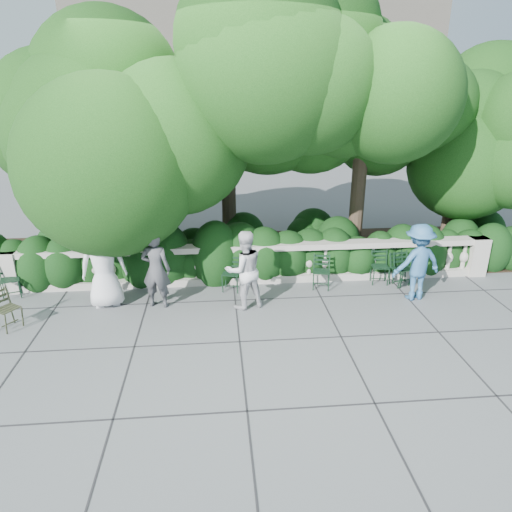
{
  "coord_description": "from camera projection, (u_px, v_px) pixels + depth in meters",
  "views": [
    {
      "loc": [
        -0.87,
        -8.63,
        4.68
      ],
      "look_at": [
        0.0,
        1.0,
        1.0
      ],
      "focal_mm": 32.0,
      "sensor_mm": 36.0,
      "label": 1
    }
  ],
  "objects": [
    {
      "name": "chair_b",
      "position": [
        230.0,
        293.0,
        10.85
      ],
      "size": [
        0.55,
        0.58,
        0.84
      ],
      "primitive_type": null,
      "rotation": [
        0.0,
        0.0,
        -0.26
      ],
      "color": "black",
      "rests_on": "ground"
    },
    {
      "name": "balustrade",
      "position": [
        253.0,
        264.0,
        11.27
      ],
      "size": [
        12.0,
        0.44,
        1.0
      ],
      "color": "#9E998E",
      "rests_on": "ground"
    },
    {
      "name": "chair_d",
      "position": [
        380.0,
        285.0,
        11.24
      ],
      "size": [
        0.5,
        0.53,
        0.84
      ],
      "primitive_type": null,
      "rotation": [
        0.0,
        0.0,
        -0.12
      ],
      "color": "black",
      "rests_on": "ground"
    },
    {
      "name": "person_older_blue",
      "position": [
        418.0,
        262.0,
        10.28
      ],
      "size": [
        1.25,
        0.85,
        1.79
      ],
      "primitive_type": "imported",
      "rotation": [
        0.0,
        0.0,
        3.32
      ],
      "color": "#2F5F8D",
      "rests_on": "ground"
    },
    {
      "name": "shrub_hedge",
      "position": [
        249.0,
        264.0,
        12.56
      ],
      "size": [
        15.0,
        2.6,
        1.7
      ],
      "primitive_type": null,
      "color": "black",
      "rests_on": "ground"
    },
    {
      "name": "chair_f",
      "position": [
        406.0,
        287.0,
        11.14
      ],
      "size": [
        0.55,
        0.57,
        0.84
      ],
      "primitive_type": null,
      "rotation": [
        0.0,
        0.0,
        0.25
      ],
      "color": "black",
      "rests_on": "ground"
    },
    {
      "name": "chair_c",
      "position": [
        321.0,
        291.0,
        10.96
      ],
      "size": [
        0.53,
        0.56,
        0.84
      ],
      "primitive_type": null,
      "rotation": [
        0.0,
        0.0,
        -0.22
      ],
      "color": "black",
      "rests_on": "ground"
    },
    {
      "name": "chair_e",
      "position": [
        403.0,
        287.0,
        11.15
      ],
      "size": [
        0.59,
        0.61,
        0.84
      ],
      "primitive_type": null,
      "rotation": [
        0.0,
        0.0,
        0.39
      ],
      "color": "black",
      "rests_on": "ground"
    },
    {
      "name": "person_businessman",
      "position": [
        103.0,
        264.0,
        9.92
      ],
      "size": [
        1.07,
        0.8,
        1.97
      ],
      "primitive_type": "imported",
      "rotation": [
        0.0,
        0.0,
        3.34
      ],
      "color": "silver",
      "rests_on": "ground"
    },
    {
      "name": "tree_canopy",
      "position": [
        275.0,
        114.0,
        11.39
      ],
      "size": [
        15.04,
        6.52,
        6.78
      ],
      "color": "#3F3023",
      "rests_on": "ground"
    },
    {
      "name": "person_casual_man",
      "position": [
        244.0,
        270.0,
        9.88
      ],
      "size": [
        1.02,
        0.89,
        1.77
      ],
      "primitive_type": "imported",
      "rotation": [
        0.0,
        0.0,
        3.44
      ],
      "color": "silver",
      "rests_on": "ground"
    },
    {
      "name": "person_woman_grey",
      "position": [
        156.0,
        270.0,
        9.92
      ],
      "size": [
        0.72,
        0.55,
        1.75
      ],
      "primitive_type": "imported",
      "rotation": [
        0.0,
        0.0,
        2.92
      ],
      "color": "#404145",
      "rests_on": "ground"
    },
    {
      "name": "chair_weathered",
      "position": [
        16.0,
        330.0,
        9.22
      ],
      "size": [
        0.64,
        0.63,
        0.84
      ],
      "primitive_type": null,
      "rotation": [
        0.0,
        0.0,
        0.97
      ],
      "color": "black",
      "rests_on": "ground"
    },
    {
      "name": "ground",
      "position": [
        260.0,
        316.0,
        9.77
      ],
      "size": [
        90.0,
        90.0,
        0.0
      ],
      "primitive_type": "plane",
      "color": "#515559",
      "rests_on": "ground"
    },
    {
      "name": "chair_a",
      "position": [
        13.0,
        300.0,
        10.51
      ],
      "size": [
        0.58,
        0.6,
        0.84
      ],
      "primitive_type": null,
      "rotation": [
        0.0,
        0.0,
        0.34
      ],
      "color": "black",
      "rests_on": "ground"
    }
  ]
}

